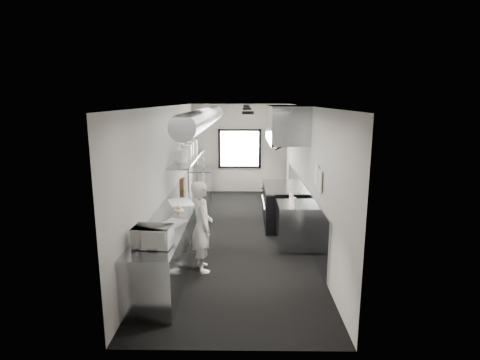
{
  "coord_description": "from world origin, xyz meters",
  "views": [
    {
      "loc": [
        0.16,
        -8.01,
        2.95
      ],
      "look_at": [
        0.06,
        -0.2,
        1.28
      ],
      "focal_mm": 28.42,
      "sensor_mm": 36.0,
      "label": 1
    }
  ],
  "objects_px": {
    "plate_stack_b": "(186,152)",
    "squeeze_bottle_b": "(292,202)",
    "squeeze_bottle_e": "(291,196)",
    "plate_stack_c": "(189,149)",
    "squeeze_bottle_c": "(290,201)",
    "plate_stack_a": "(182,156)",
    "knife_block": "(183,184)",
    "plate_stack_d": "(193,147)",
    "far_work_table": "(201,183)",
    "squeeze_bottle_d": "(292,198)",
    "bottle_station": "(293,225)",
    "range": "(281,205)",
    "small_plate": "(179,210)",
    "line_cook": "(202,226)",
    "exhaust_hood": "(286,124)",
    "prep_counter": "(181,222)",
    "deli_tub_b": "(150,227)",
    "squeeze_bottle_a": "(294,203)",
    "microwave": "(153,237)",
    "pass_shelf": "(188,159)",
    "deli_tub_a": "(151,233)",
    "cutting_board": "(181,202)"
  },
  "relations": [
    {
      "from": "knife_block",
      "to": "squeeze_bottle_c",
      "type": "bearing_deg",
      "value": -26.47
    },
    {
      "from": "range",
      "to": "microwave",
      "type": "height_order",
      "value": "microwave"
    },
    {
      "from": "exhaust_hood",
      "to": "squeeze_bottle_d",
      "type": "distance_m",
      "value": 1.89
    },
    {
      "from": "range",
      "to": "knife_block",
      "type": "xyz_separation_m",
      "value": [
        -2.32,
        -0.12,
        0.55
      ]
    },
    {
      "from": "range",
      "to": "squeeze_bottle_c",
      "type": "bearing_deg",
      "value": -88.77
    },
    {
      "from": "plate_stack_c",
      "to": "prep_counter",
      "type": "bearing_deg",
      "value": -88.1
    },
    {
      "from": "plate_stack_b",
      "to": "squeeze_bottle_e",
      "type": "bearing_deg",
      "value": -26.53
    },
    {
      "from": "exhaust_hood",
      "to": "plate_stack_d",
      "type": "bearing_deg",
      "value": 156.57
    },
    {
      "from": "microwave",
      "to": "squeeze_bottle_b",
      "type": "distance_m",
      "value": 3.05
    },
    {
      "from": "small_plate",
      "to": "line_cook",
      "type": "bearing_deg",
      "value": -50.51
    },
    {
      "from": "squeeze_bottle_e",
      "to": "squeeze_bottle_c",
      "type": "bearing_deg",
      "value": -98.09
    },
    {
      "from": "bottle_station",
      "to": "knife_block",
      "type": "distance_m",
      "value": 2.81
    },
    {
      "from": "bottle_station",
      "to": "plate_stack_a",
      "type": "xyz_separation_m",
      "value": [
        -2.37,
        1.01,
        1.26
      ]
    },
    {
      "from": "plate_stack_b",
      "to": "squeeze_bottle_b",
      "type": "height_order",
      "value": "plate_stack_b"
    },
    {
      "from": "plate_stack_c",
      "to": "squeeze_bottle_c",
      "type": "distance_m",
      "value": 3.14
    },
    {
      "from": "range",
      "to": "plate_stack_c",
      "type": "height_order",
      "value": "plate_stack_c"
    },
    {
      "from": "plate_stack_a",
      "to": "pass_shelf",
      "type": "bearing_deg",
      "value": 87.38
    },
    {
      "from": "squeeze_bottle_a",
      "to": "squeeze_bottle_c",
      "type": "height_order",
      "value": "squeeze_bottle_a"
    },
    {
      "from": "pass_shelf",
      "to": "knife_block",
      "type": "height_order",
      "value": "pass_shelf"
    },
    {
      "from": "deli_tub_a",
      "to": "deli_tub_b",
      "type": "distance_m",
      "value": 0.26
    },
    {
      "from": "microwave",
      "to": "plate_stack_b",
      "type": "height_order",
      "value": "plate_stack_b"
    },
    {
      "from": "range",
      "to": "plate_stack_a",
      "type": "xyz_separation_m",
      "value": [
        -2.26,
        -0.39,
        1.24
      ]
    },
    {
      "from": "knife_block",
      "to": "plate_stack_d",
      "type": "bearing_deg",
      "value": 87.37
    },
    {
      "from": "deli_tub_a",
      "to": "knife_block",
      "type": "height_order",
      "value": "knife_block"
    },
    {
      "from": "squeeze_bottle_a",
      "to": "squeeze_bottle_c",
      "type": "distance_m",
      "value": 0.22
    },
    {
      "from": "squeeze_bottle_e",
      "to": "plate_stack_b",
      "type": "bearing_deg",
      "value": 153.47
    },
    {
      "from": "small_plate",
      "to": "squeeze_bottle_d",
      "type": "distance_m",
      "value": 2.27
    },
    {
      "from": "range",
      "to": "squeeze_bottle_e",
      "type": "relative_size",
      "value": 8.61
    },
    {
      "from": "line_cook",
      "to": "squeeze_bottle_c",
      "type": "distance_m",
      "value": 1.96
    },
    {
      "from": "far_work_table",
      "to": "knife_block",
      "type": "bearing_deg",
      "value": -92.9
    },
    {
      "from": "exhaust_hood",
      "to": "squeeze_bottle_e",
      "type": "relative_size",
      "value": 11.85
    },
    {
      "from": "squeeze_bottle_a",
      "to": "squeeze_bottle_b",
      "type": "bearing_deg",
      "value": 109.55
    },
    {
      "from": "squeeze_bottle_d",
      "to": "plate_stack_a",
      "type": "bearing_deg",
      "value": 159.26
    },
    {
      "from": "exhaust_hood",
      "to": "cutting_board",
      "type": "bearing_deg",
      "value": -148.87
    },
    {
      "from": "microwave",
      "to": "small_plate",
      "type": "xyz_separation_m",
      "value": [
        0.07,
        1.77,
        -0.14
      ]
    },
    {
      "from": "prep_counter",
      "to": "plate_stack_c",
      "type": "height_order",
      "value": "plate_stack_c"
    },
    {
      "from": "squeeze_bottle_b",
      "to": "plate_stack_a",
      "type": "bearing_deg",
      "value": 152.94
    },
    {
      "from": "exhaust_hood",
      "to": "deli_tub_b",
      "type": "xyz_separation_m",
      "value": [
        -2.44,
        -2.99,
        -1.44
      ]
    },
    {
      "from": "knife_block",
      "to": "exhaust_hood",
      "type": "bearing_deg",
      "value": 5.88
    },
    {
      "from": "pass_shelf",
      "to": "squeeze_bottle_b",
      "type": "xyz_separation_m",
      "value": [
        2.28,
        -1.87,
        -0.55
      ]
    },
    {
      "from": "pass_shelf",
      "to": "line_cook",
      "type": "distance_m",
      "value": 2.95
    },
    {
      "from": "line_cook",
      "to": "plate_stack_c",
      "type": "relative_size",
      "value": 4.64
    },
    {
      "from": "plate_stack_d",
      "to": "range",
      "type": "bearing_deg",
      "value": -23.98
    },
    {
      "from": "far_work_table",
      "to": "plate_stack_d",
      "type": "relative_size",
      "value": 3.36
    },
    {
      "from": "cutting_board",
      "to": "plate_stack_a",
      "type": "distance_m",
      "value": 1.25
    },
    {
      "from": "squeeze_bottle_e",
      "to": "cutting_board",
      "type": "bearing_deg",
      "value": -174.29
    },
    {
      "from": "line_cook",
      "to": "deli_tub_b",
      "type": "xyz_separation_m",
      "value": [
        -0.76,
        -0.5,
        0.15
      ]
    },
    {
      "from": "range",
      "to": "knife_block",
      "type": "height_order",
      "value": "knife_block"
    },
    {
      "from": "squeeze_bottle_e",
      "to": "deli_tub_b",
      "type": "bearing_deg",
      "value": -142.79
    },
    {
      "from": "plate_stack_a",
      "to": "squeeze_bottle_e",
      "type": "xyz_separation_m",
      "value": [
        2.34,
        -0.73,
        -0.72
      ]
    }
  ]
}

